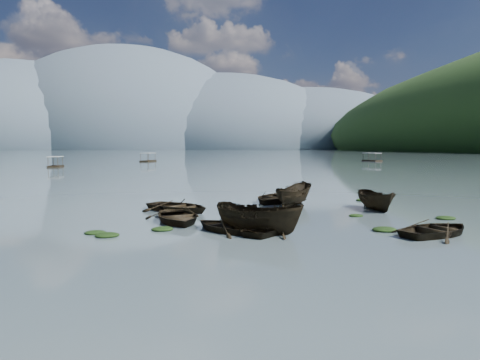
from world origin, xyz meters
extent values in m
plane|color=slate|center=(0.00, 0.00, 0.00)|extent=(2400.00, 2400.00, 0.00)
ellipsoid|color=#475666|center=(-260.00, 900.00, 0.00)|extent=(520.00, 520.00, 280.00)
ellipsoid|color=#475666|center=(-60.00, 900.00, 0.00)|extent=(520.00, 520.00, 340.00)
ellipsoid|color=#475666|center=(140.00, 900.00, 0.00)|extent=(520.00, 520.00, 260.00)
ellipsoid|color=#475666|center=(320.00, 900.00, 0.00)|extent=(520.00, 520.00, 220.00)
imported|color=black|center=(-4.63, 7.24, 0.00)|extent=(4.02, 5.19, 0.99)
imported|color=black|center=(-0.12, 3.44, 0.00)|extent=(4.92, 5.07, 0.86)
imported|color=black|center=(-0.79, 3.18, 0.00)|extent=(4.85, 4.44, 1.85)
imported|color=black|center=(-2.16, 4.12, 0.00)|extent=(4.99, 5.19, 0.88)
imported|color=black|center=(7.76, 1.10, 0.00)|extent=(5.22, 4.46, 0.91)
imported|color=black|center=(9.02, 9.37, 0.00)|extent=(1.70, 4.23, 1.62)
imported|color=black|center=(-4.38, 11.40, 0.00)|extent=(5.90, 5.94, 1.01)
imported|color=black|center=(3.23, 14.78, 0.00)|extent=(5.93, 6.27, 1.06)
imported|color=black|center=(4.17, 12.61, 0.00)|extent=(4.50, 4.83, 1.86)
ellipsoid|color=black|center=(-8.16, 3.84, 0.00)|extent=(1.17, 0.95, 0.25)
ellipsoid|color=black|center=(-5.51, 4.89, 0.00)|extent=(1.14, 0.92, 0.25)
ellipsoid|color=black|center=(5.72, 2.48, 0.00)|extent=(1.28, 1.02, 0.28)
ellipsoid|color=black|center=(6.43, 7.12, 0.00)|extent=(0.92, 0.78, 0.20)
ellipsoid|color=black|center=(11.24, 5.11, 0.00)|extent=(1.20, 0.96, 0.25)
ellipsoid|color=black|center=(-8.83, 4.68, 0.00)|extent=(1.04, 0.84, 0.22)
ellipsoid|color=black|center=(2.05, 7.46, 0.00)|extent=(0.93, 0.78, 0.19)
ellipsoid|color=black|center=(10.51, 14.16, 0.00)|extent=(1.14, 0.92, 0.25)
camera|label=1|loc=(-5.78, -17.41, 4.33)|focal=32.00mm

